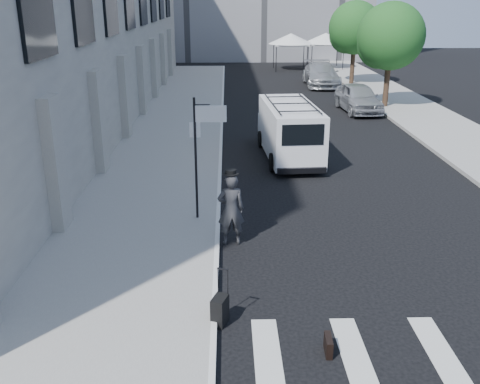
{
  "coord_description": "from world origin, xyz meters",
  "views": [
    {
      "loc": [
        -1.7,
        -11.21,
        6.18
      ],
      "look_at": [
        -1.38,
        2.16,
        1.3
      ],
      "focal_mm": 40.0,
      "sensor_mm": 36.0,
      "label": 1
    }
  ],
  "objects_px": {
    "businessman": "(231,210)",
    "parked_car_b": "(321,75)",
    "cargo_van": "(289,130)",
    "parked_car_a": "(358,98)",
    "suitcase": "(220,310)",
    "parked_car_c": "(321,74)",
    "briefcase": "(328,345)"
  },
  "relations": [
    {
      "from": "parked_car_a",
      "to": "parked_car_b",
      "type": "xyz_separation_m",
      "value": [
        -0.6,
        9.47,
        -0.02
      ]
    },
    {
      "from": "parked_car_a",
      "to": "suitcase",
      "type": "bearing_deg",
      "value": -113.47
    },
    {
      "from": "businessman",
      "to": "parked_car_b",
      "type": "height_order",
      "value": "businessman"
    },
    {
      "from": "briefcase",
      "to": "parked_car_a",
      "type": "bearing_deg",
      "value": 78.5
    },
    {
      "from": "suitcase",
      "to": "parked_car_c",
      "type": "bearing_deg",
      "value": 97.43
    },
    {
      "from": "cargo_van",
      "to": "parked_car_c",
      "type": "xyz_separation_m",
      "value": [
        4.46,
        18.78,
        -0.3
      ]
    },
    {
      "from": "suitcase",
      "to": "parked_car_c",
      "type": "distance_m",
      "value": 31.51
    },
    {
      "from": "suitcase",
      "to": "parked_car_b",
      "type": "relative_size",
      "value": 0.24
    },
    {
      "from": "suitcase",
      "to": "briefcase",
      "type": "bearing_deg",
      "value": -6.04
    },
    {
      "from": "parked_car_a",
      "to": "parked_car_b",
      "type": "height_order",
      "value": "parked_car_a"
    },
    {
      "from": "parked_car_a",
      "to": "parked_car_b",
      "type": "bearing_deg",
      "value": 90.11
    },
    {
      "from": "briefcase",
      "to": "suitcase",
      "type": "relative_size",
      "value": 0.38
    },
    {
      "from": "parked_car_c",
      "to": "cargo_van",
      "type": "bearing_deg",
      "value": -101.93
    },
    {
      "from": "cargo_van",
      "to": "parked_car_a",
      "type": "bearing_deg",
      "value": 57.76
    },
    {
      "from": "cargo_van",
      "to": "parked_car_a",
      "type": "distance_m",
      "value": 10.47
    },
    {
      "from": "briefcase",
      "to": "cargo_van",
      "type": "relative_size",
      "value": 0.07
    },
    {
      "from": "briefcase",
      "to": "parked_car_c",
      "type": "bearing_deg",
      "value": 83.68
    },
    {
      "from": "briefcase",
      "to": "suitcase",
      "type": "xyz_separation_m",
      "value": [
        -2.0,
        1.0,
        0.14
      ]
    },
    {
      "from": "businessman",
      "to": "briefcase",
      "type": "relative_size",
      "value": 4.44
    },
    {
      "from": "suitcase",
      "to": "businessman",
      "type": "bearing_deg",
      "value": 106.59
    },
    {
      "from": "briefcase",
      "to": "parked_car_a",
      "type": "height_order",
      "value": "parked_car_a"
    },
    {
      "from": "parked_car_b",
      "to": "parked_car_c",
      "type": "xyz_separation_m",
      "value": [
        0.06,
        0.11,
        0.05
      ]
    },
    {
      "from": "parked_car_b",
      "to": "businessman",
      "type": "bearing_deg",
      "value": -97.34
    },
    {
      "from": "businessman",
      "to": "parked_car_c",
      "type": "relative_size",
      "value": 0.34
    },
    {
      "from": "businessman",
      "to": "suitcase",
      "type": "relative_size",
      "value": 1.7
    },
    {
      "from": "businessman",
      "to": "cargo_van",
      "type": "relative_size",
      "value": 0.33
    },
    {
      "from": "businessman",
      "to": "parked_car_a",
      "type": "xyz_separation_m",
      "value": [
        7.41,
        17.39,
        -0.17
      ]
    },
    {
      "from": "cargo_van",
      "to": "suitcase",
      "type": "bearing_deg",
      "value": -106.34
    },
    {
      "from": "businessman",
      "to": "cargo_van",
      "type": "distance_m",
      "value": 8.54
    },
    {
      "from": "cargo_van",
      "to": "parked_car_c",
      "type": "distance_m",
      "value": 19.3
    },
    {
      "from": "businessman",
      "to": "parked_car_a",
      "type": "bearing_deg",
      "value": -118.23
    },
    {
      "from": "businessman",
      "to": "parked_car_b",
      "type": "xyz_separation_m",
      "value": [
        6.82,
        26.86,
        -0.19
      ]
    }
  ]
}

